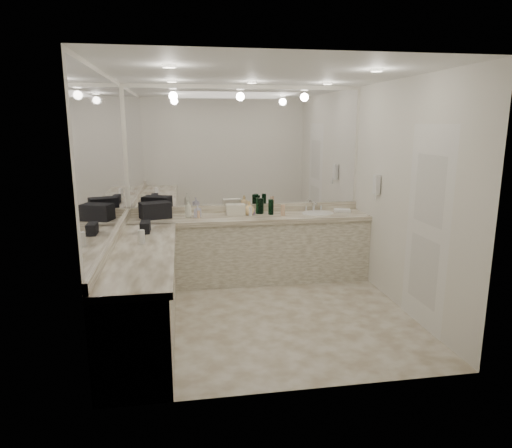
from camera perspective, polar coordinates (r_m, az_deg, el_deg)
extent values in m
plane|color=beige|center=(5.23, 1.17, -11.27)|extent=(3.20, 3.20, 0.00)
plane|color=white|center=(4.81, 1.31, 18.37)|extent=(3.20, 3.20, 0.00)
cube|color=silver|center=(6.32, -1.27, 5.15)|extent=(3.20, 0.02, 2.60)
cube|color=silver|center=(4.83, -17.80, 2.26)|extent=(0.02, 3.00, 2.60)
cube|color=silver|center=(5.38, 18.27, 3.23)|extent=(0.02, 3.00, 2.60)
cube|color=silver|center=(6.20, -0.84, -3.29)|extent=(3.20, 0.60, 0.84)
cube|color=beige|center=(6.09, -0.84, 0.76)|extent=(3.20, 0.64, 0.06)
cube|color=silver|center=(4.73, -13.96, -8.77)|extent=(0.60, 2.40, 0.84)
cube|color=beige|center=(4.59, -14.13, -3.52)|extent=(0.64, 2.42, 0.06)
cube|color=beige|center=(6.35, -1.23, 1.99)|extent=(3.20, 0.04, 0.10)
cube|color=beige|center=(4.89, -17.30, -1.76)|extent=(0.04, 3.00, 0.10)
cube|color=white|center=(6.26, -1.28, 9.45)|extent=(3.12, 0.01, 1.55)
cube|color=white|center=(4.77, -18.04, 7.90)|extent=(0.01, 2.92, 1.55)
cylinder|color=white|center=(6.30, 7.72, 1.28)|extent=(0.44, 0.44, 0.03)
cube|color=silver|center=(6.48, 7.20, 2.29)|extent=(0.24, 0.16, 0.14)
cube|color=white|center=(5.98, 14.84, 4.80)|extent=(0.06, 0.10, 0.24)
cube|color=white|center=(4.99, 20.56, -0.55)|extent=(0.02, 0.82, 2.10)
cube|color=black|center=(6.05, -12.49, 1.72)|extent=(0.43, 0.34, 0.21)
cube|color=black|center=(5.30, -13.67, -0.34)|extent=(0.11, 0.23, 0.13)
cube|color=silver|center=(6.12, -2.58, 1.79)|extent=(0.25, 0.16, 0.14)
cube|color=white|center=(6.46, 10.73, 1.66)|extent=(0.25, 0.20, 0.04)
cylinder|color=white|center=(4.78, -14.12, -1.55)|extent=(0.07, 0.07, 0.16)
imported|color=silver|center=(5.99, -8.48, 1.87)|extent=(0.10, 0.10, 0.24)
imported|color=silver|center=(6.01, -7.32, 1.63)|extent=(0.10, 0.10, 0.17)
imported|color=#F3CA83|center=(6.11, -0.87, 2.00)|extent=(0.16, 0.16, 0.19)
cylinder|color=#144B2A|center=(6.24, 0.66, 2.29)|extent=(0.07, 0.07, 0.20)
cylinder|color=#144B2A|center=(6.21, 0.32, 2.30)|extent=(0.07, 0.07, 0.21)
cylinder|color=#144B2A|center=(6.16, 1.84, 2.15)|extent=(0.06, 0.06, 0.21)
cylinder|color=#144B2A|center=(6.14, 1.91, 2.08)|extent=(0.06, 0.06, 0.20)
cylinder|color=#144B2A|center=(6.19, 0.60, 2.26)|extent=(0.07, 0.07, 0.22)
cylinder|color=#3F3F4C|center=(6.10, -10.82, 1.38)|extent=(0.06, 0.06, 0.11)
cylinder|color=#9966B2|center=(6.18, -0.43, 1.56)|extent=(0.06, 0.06, 0.07)
cylinder|color=#E0B28C|center=(6.08, 3.37, 1.74)|extent=(0.06, 0.06, 0.15)
cylinder|color=#E0B28C|center=(5.97, -7.18, 1.21)|extent=(0.04, 0.04, 0.10)
cylinder|color=white|center=(6.07, -0.70, 1.59)|extent=(0.05, 0.05, 0.12)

